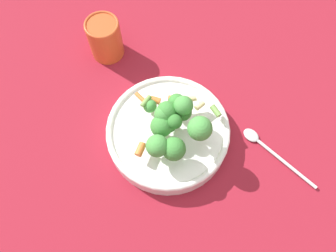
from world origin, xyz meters
name	(u,v)px	position (x,y,z in m)	size (l,w,h in m)	color
ground_plane	(168,137)	(0.00, 0.00, 0.00)	(3.00, 3.00, 0.00)	maroon
bowl	(168,132)	(0.00, 0.00, 0.02)	(0.26, 0.26, 0.05)	white
pasta_salad	(174,124)	(-0.01, 0.01, 0.09)	(0.18, 0.17, 0.09)	#8CB766
cup	(105,38)	(0.10, -0.25, 0.05)	(0.08, 0.08, 0.10)	#CC4C23
spoon	(266,147)	(-0.20, 0.06, 0.01)	(0.12, 0.16, 0.01)	silver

